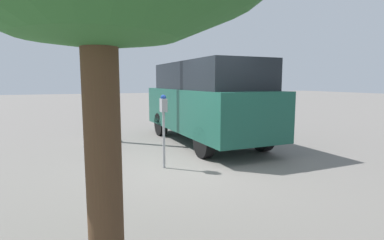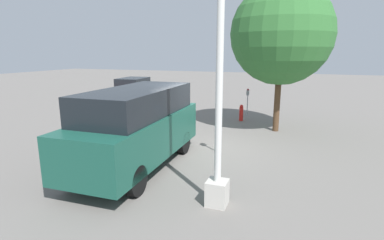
# 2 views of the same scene
# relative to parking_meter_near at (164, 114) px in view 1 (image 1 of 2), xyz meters

# --- Properties ---
(ground_plane) EXTENTS (80.00, 80.00, 0.00)m
(ground_plane) POSITION_rel_parking_meter_near_xyz_m (-0.14, -0.66, -1.08)
(ground_plane) COLOR slate
(parking_meter_near) EXTENTS (0.20, 0.12, 1.47)m
(parking_meter_near) POSITION_rel_parking_meter_near_xyz_m (0.00, 0.00, 0.00)
(parking_meter_near) COLOR #9E9EA3
(parking_meter_near) RESTS_ON ground
(lamp_post) EXTENTS (0.44, 0.44, 5.51)m
(lamp_post) POSITION_rel_parking_meter_near_xyz_m (3.34, 0.86, 0.55)
(lamp_post) COLOR beige
(lamp_post) RESTS_ON ground
(parked_van) EXTENTS (5.09, 1.97, 2.25)m
(parked_van) POSITION_rel_parking_meter_near_xyz_m (1.98, -1.85, 0.13)
(parked_van) COLOR #195142
(parked_van) RESTS_ON ground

